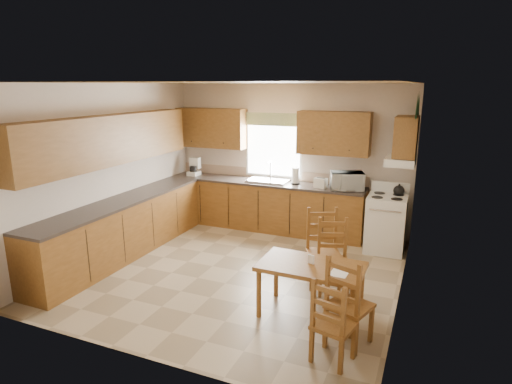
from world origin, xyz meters
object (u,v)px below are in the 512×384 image
at_px(stove, 386,224).
at_px(chair_near_left, 334,320).
at_px(dining_table, 311,290).
at_px(chair_far_left, 333,257).
at_px(microwave, 347,181).
at_px(chair_far_right, 324,249).
at_px(chair_near_right, 350,300).

bearing_deg(stove, chair_near_left, -93.03).
bearing_deg(dining_table, chair_far_left, 81.94).
height_order(microwave, chair_far_right, microwave).
bearing_deg(chair_far_right, dining_table, -110.74).
bearing_deg(microwave, dining_table, -106.26).
bearing_deg(stove, chair_far_right, -112.05).
distance_m(chair_near_right, chair_far_right, 1.36).
bearing_deg(chair_far_left, stove, 55.56).
relative_size(chair_near_left, chair_far_right, 0.85).
xyz_separation_m(microwave, chair_near_left, (0.59, -3.45, -0.63)).
distance_m(stove, dining_table, 2.54).
bearing_deg(microwave, chair_near_right, -97.01).
height_order(stove, chair_near_right, chair_near_right).
xyz_separation_m(dining_table, chair_near_left, (0.45, -0.76, 0.12)).
xyz_separation_m(stove, chair_near_left, (-0.13, -3.22, -0.01)).
bearing_deg(dining_table, chair_near_left, -58.78).
bearing_deg(stove, chair_near_right, -91.71).
relative_size(chair_near_left, chair_near_right, 0.90).
bearing_deg(chair_far_right, microwave, 67.64).
distance_m(microwave, chair_near_left, 3.55).
relative_size(stove, chair_near_right, 0.92).
bearing_deg(chair_far_left, chair_far_right, 117.92).
bearing_deg(chair_near_right, chair_near_left, 96.86).
height_order(chair_far_left, chair_far_right, chair_far_right).
bearing_deg(stove, microwave, 161.83).
height_order(stove, chair_far_right, chair_far_right).
bearing_deg(dining_table, stove, 77.61).
xyz_separation_m(microwave, chair_near_right, (0.67, -3.07, -0.58)).
distance_m(microwave, chair_far_right, 1.93).
xyz_separation_m(stove, chair_far_left, (-0.47, -1.78, 0.03)).
height_order(chair_near_left, chair_far_left, chair_far_left).
relative_size(chair_near_right, chair_far_right, 0.95).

